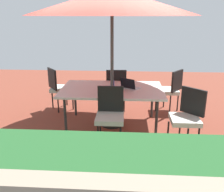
{
  "coord_description": "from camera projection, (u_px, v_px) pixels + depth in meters",
  "views": [
    {
      "loc": [
        -0.29,
        4.6,
        2.12
      ],
      "look_at": [
        0.0,
        0.0,
        0.61
      ],
      "focal_mm": 39.93,
      "sensor_mm": 36.0,
      "label": 1
    }
  ],
  "objects": [
    {
      "name": "patio_umbrella",
      "position": [
        112.0,
        2.0,
        4.31
      ],
      "size": [
        3.01,
        3.01,
        2.56
      ],
      "color": "#4C4C4C",
      "rests_on": "ground_plane"
    },
    {
      "name": "ground_plane",
      "position": [
        112.0,
        125.0,
        5.04
      ],
      "size": [
        10.0,
        10.0,
        0.02
      ],
      "primitive_type": "cube",
      "color": "brown"
    },
    {
      "name": "chair_north",
      "position": [
        110.0,
        113.0,
        4.15
      ],
      "size": [
        0.46,
        0.46,
        0.98
      ],
      "rotation": [
        0.0,
        0.0,
        3.15
      ],
      "color": "silver",
      "rests_on": "ground_plane"
    },
    {
      "name": "chair_south",
      "position": [
        116.0,
        87.0,
        5.63
      ],
      "size": [
        0.46,
        0.47,
        0.98
      ],
      "rotation": [
        0.0,
        0.0,
        0.06
      ],
      "color": "silver",
      "rests_on": "ground_plane"
    },
    {
      "name": "chair_southeast",
      "position": [
        59.0,
        87.0,
        5.69
      ],
      "size": [
        0.58,
        0.58,
        0.98
      ],
      "rotation": [
        0.0,
        0.0,
        5.35
      ],
      "color": "silver",
      "rests_on": "ground_plane"
    },
    {
      "name": "cup",
      "position": [
        113.0,
        83.0,
        4.97
      ],
      "size": [
        0.07,
        0.07,
        0.11
      ],
      "primitive_type": "cylinder",
      "color": "#334C99",
      "rests_on": "dining_table"
    },
    {
      "name": "chair_southwest",
      "position": [
        170.0,
        88.0,
        5.54
      ],
      "size": [
        0.58,
        0.58,
        0.98
      ],
      "rotation": [
        0.0,
        0.0,
        0.91
      ],
      "color": "silver",
      "rests_on": "ground_plane"
    },
    {
      "name": "dining_table",
      "position": [
        112.0,
        91.0,
        4.82
      ],
      "size": [
        1.96,
        1.2,
        0.76
      ],
      "color": "silver",
      "rests_on": "ground_plane"
    },
    {
      "name": "laptop",
      "position": [
        130.0,
        86.0,
        4.79
      ],
      "size": [
        0.4,
        0.38,
        0.21
      ],
      "rotation": [
        0.0,
        0.0,
        -0.59
      ],
      "color": "#B7B7BC",
      "rests_on": "dining_table"
    },
    {
      "name": "chair_northwest",
      "position": [
        187.0,
        115.0,
        4.07
      ],
      "size": [
        0.59,
        0.59,
        0.98
      ],
      "rotation": [
        0.0,
        0.0,
        2.38
      ],
      "color": "silver",
      "rests_on": "ground_plane"
    }
  ]
}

